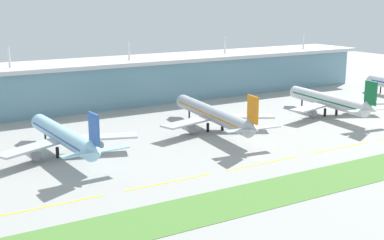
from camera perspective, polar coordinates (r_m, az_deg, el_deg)
ground_plane at (r=175.51m, az=7.23°, el=-4.00°), size 600.00×600.00×0.00m
terminal_building at (r=264.04m, az=-7.26°, el=4.25°), size 288.00×34.00×30.85m
airliner_near_middle at (r=179.40m, az=-13.67°, el=-1.76°), size 48.72×59.06×18.90m
airliner_center at (r=207.21m, az=2.35°, el=0.59°), size 48.51×68.36×18.90m
airliner_far_middle at (r=242.14m, az=14.66°, el=2.00°), size 48.51×59.47×18.90m
taxiway_stripe_west at (r=139.34m, az=-15.02°, el=-8.97°), size 28.00×0.70×0.04m
taxiway_stripe_mid_west at (r=151.11m, az=-2.48°, el=-6.75°), size 28.00×0.70×0.04m
taxiway_stripe_centre at (r=169.02m, az=7.74°, el=-4.68°), size 28.00×0.70×0.04m
taxiway_stripe_mid_east at (r=191.35m, az=15.75°, el=-2.95°), size 28.00×0.70×0.04m
grass_verge at (r=155.73m, az=13.57°, el=-6.50°), size 300.00×18.00×0.10m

